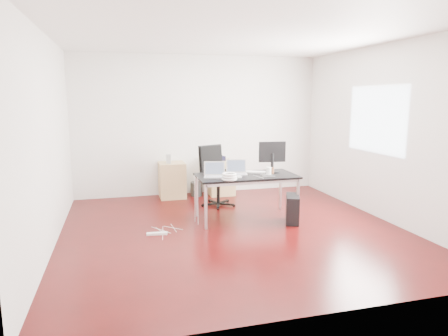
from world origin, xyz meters
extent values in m
plane|color=#320505|center=(0.00, 0.00, 0.00)|extent=(5.00, 5.00, 0.00)
plane|color=silver|center=(0.00, 0.00, 2.80)|extent=(5.00, 5.00, 0.00)
plane|color=silver|center=(0.00, 2.50, 1.40)|extent=(5.00, 0.00, 5.00)
plane|color=silver|center=(0.00, -2.50, 1.40)|extent=(5.00, 0.00, 5.00)
plane|color=silver|center=(-2.50, 0.00, 1.40)|extent=(0.00, 5.00, 5.00)
plane|color=silver|center=(2.50, 0.00, 1.40)|extent=(0.00, 5.00, 5.00)
plane|color=white|center=(2.48, 0.20, 1.60)|extent=(0.00, 1.50, 1.50)
cube|color=black|center=(0.36, 0.49, 0.71)|extent=(1.60, 0.80, 0.03)
cube|color=silver|center=(-0.39, 0.14, 0.35)|extent=(0.04, 0.04, 0.70)
cube|color=silver|center=(-0.39, 0.84, 0.35)|extent=(0.04, 0.04, 0.70)
cube|color=silver|center=(1.11, 0.14, 0.35)|extent=(0.04, 0.04, 0.70)
cube|color=silver|center=(1.11, 0.84, 0.35)|extent=(0.04, 0.04, 0.70)
cylinder|color=black|center=(0.12, 1.38, 0.23)|extent=(0.06, 0.06, 0.47)
cube|color=black|center=(0.12, 1.38, 0.50)|extent=(0.61, 0.60, 0.06)
cube|color=black|center=(0.04, 1.59, 0.81)|extent=(0.47, 0.25, 0.55)
cube|color=tan|center=(-0.61, 2.23, 0.35)|extent=(0.50, 0.50, 0.70)
cube|color=tan|center=(0.38, 2.23, 0.35)|extent=(0.50, 0.50, 0.70)
cube|color=black|center=(1.00, 0.11, 0.22)|extent=(0.36, 0.49, 0.44)
cylinder|color=black|center=(-0.13, 2.23, 0.14)|extent=(0.31, 0.31, 0.28)
cube|color=white|center=(-1.13, 0.07, 0.02)|extent=(0.30, 0.09, 0.04)
cube|color=silver|center=(-0.19, 0.43, 0.74)|extent=(0.38, 0.31, 0.01)
cube|color=silver|center=(-0.16, 0.54, 0.85)|extent=(0.33, 0.13, 0.22)
cube|color=#475166|center=(-0.16, 0.53, 0.85)|extent=(0.29, 0.11, 0.18)
cube|color=silver|center=(0.22, 0.55, 0.74)|extent=(0.37, 0.30, 0.01)
cube|color=silver|center=(0.24, 0.66, 0.85)|extent=(0.33, 0.12, 0.22)
cube|color=#475166|center=(0.24, 0.65, 0.85)|extent=(0.29, 0.10, 0.18)
cylinder|color=black|center=(0.85, 0.62, 0.74)|extent=(0.26, 0.26, 0.02)
cylinder|color=black|center=(0.85, 0.62, 0.90)|extent=(0.05, 0.05, 0.30)
cube|color=black|center=(0.85, 0.64, 1.07)|extent=(0.45, 0.09, 0.34)
cube|color=#475166|center=(0.85, 0.66, 1.07)|extent=(0.39, 0.04, 0.29)
cube|color=white|center=(0.52, 0.66, 0.74)|extent=(0.46, 0.31, 0.02)
cylinder|color=white|center=(0.72, 0.44, 0.79)|extent=(0.11, 0.11, 0.12)
cylinder|color=brown|center=(0.80, 0.50, 0.78)|extent=(0.10, 0.10, 0.10)
torus|color=white|center=(-0.02, 0.17, 0.75)|extent=(0.24, 0.24, 0.04)
torus|color=white|center=(-0.02, 0.17, 0.78)|extent=(0.23, 0.23, 0.04)
torus|color=white|center=(-0.02, 0.17, 0.82)|extent=(0.22, 0.22, 0.04)
cube|color=white|center=(0.18, 0.31, 0.74)|extent=(0.08, 0.08, 0.03)
cube|color=#9E9E9E|center=(-0.68, 2.15, 0.79)|extent=(0.10, 0.09, 0.18)
cube|color=black|center=(0.31, 2.27, 0.74)|extent=(0.34, 0.30, 0.09)
camera|label=1|loc=(-1.63, -5.51, 1.95)|focal=32.00mm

